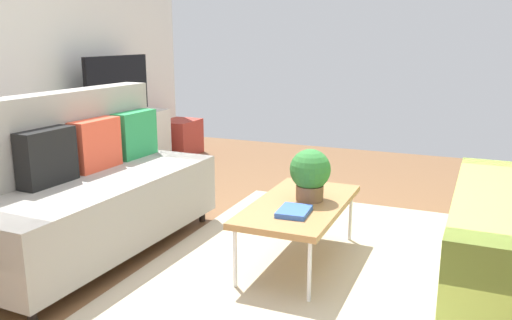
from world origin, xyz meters
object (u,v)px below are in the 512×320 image
storage_trunk (180,137)px  vase_0 (76,117)px  couch_beige (85,189)px  table_book_0 (294,211)px  tv_console (120,145)px  vase_1 (87,113)px  bottle_0 (106,109)px  potted_plant (310,173)px  coffee_table (299,206)px  tv (118,87)px

storage_trunk → vase_0: 1.76m
couch_beige → table_book_0: (0.16, -1.46, -0.02)m
tv_console → table_book_0: (-1.70, -2.60, 0.12)m
storage_trunk → vase_1: bearing=174.4°
storage_trunk → bottle_0: (-1.34, 0.06, 0.52)m
couch_beige → bottle_0: 1.97m
tv_console → storage_trunk: (1.10, -0.10, -0.10)m
storage_trunk → table_book_0: size_ratio=2.17×
tv_console → bottle_0: bearing=-170.5°
table_book_0 → potted_plant: bearing=-0.5°
tv_console → couch_beige: bearing=-148.6°
tv_console → potted_plant: (-1.39, -2.60, 0.28)m
table_book_0 → bottle_0: (1.46, 2.56, 0.31)m
storage_trunk → coffee_table: bearing=-136.3°
tv_console → vase_0: bearing=175.1°
tv_console → vase_1: 0.58m
couch_beige → tv: size_ratio=1.93×
potted_plant → vase_0: vase_0 is taller
coffee_table → tv: tv is taller
table_book_0 → bottle_0: bottle_0 is taller
tv_console → table_book_0: size_ratio=5.83×
tv → bottle_0: 0.32m
couch_beige → tv_console: 2.18m
vase_1 → bottle_0: (0.18, -0.09, 0.02)m
coffee_table → tv_console: tv_console is taller
couch_beige → storage_trunk: size_ratio=3.71×
storage_trunk → bottle_0: bottle_0 is taller
tv → potted_plant: tv is taller
tv → vase_1: 0.48m
tv → storage_trunk: size_ratio=1.92×
tv_console → vase_0: size_ratio=10.24×
tv_console → tv: size_ratio=1.40×
couch_beige → table_book_0: size_ratio=8.03×
coffee_table → table_book_0: size_ratio=4.58×
bottle_0 → tv_console: bearing=9.5°
potted_plant → bottle_0: bearing=65.7°
potted_plant → table_book_0: size_ratio=1.43×
vase_1 → tv: bearing=-9.5°
tv → potted_plant: bearing=-118.4°
vase_1 → tv_console: bearing=-6.8°
tv → vase_1: tv is taller
potted_plant → table_book_0: bearing=179.5°
tv_console → potted_plant: 2.96m
vase_0 → table_book_0: bearing=-112.9°
table_book_0 → tv: bearing=56.6°
vase_0 → potted_plant: bearing=-107.1°
vase_1 → couch_beige: bearing=-140.6°
tv → storage_trunk: tv is taller
tv_console → storage_trunk: bearing=-5.2°
coffee_table → vase_0: bearing=71.1°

